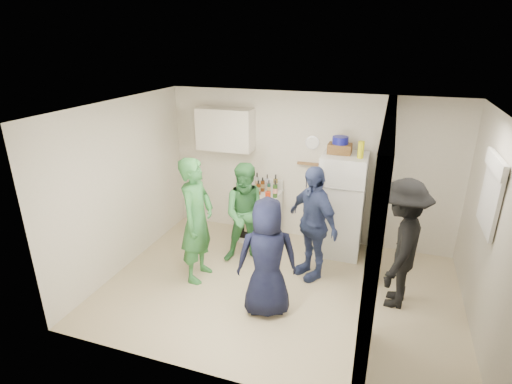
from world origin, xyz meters
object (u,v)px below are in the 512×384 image
fridge (341,205)px  person_green_center (248,214)px  person_green_left (197,220)px  person_navy (267,258)px  stove (259,216)px  yellow_cup_stack_top (361,150)px  person_denim (312,223)px  wicker_basket (340,149)px  blue_bowl (340,140)px  person_nook (400,244)px

fridge → person_green_center: size_ratio=1.03×
person_green_left → person_navy: size_ratio=1.17×
stove → person_green_left: (-0.44, -1.43, 0.48)m
yellow_cup_stack_top → person_denim: yellow_cup_stack_top is taller
stove → person_denim: size_ratio=0.50×
wicker_basket → person_navy: wicker_basket is taller
stove → person_green_center: (0.08, -0.77, 0.37)m
wicker_basket → blue_bowl: bearing=0.0°
yellow_cup_stack_top → person_navy: size_ratio=0.16×
stove → blue_bowl: blue_bowl is taller
fridge → blue_bowl: blue_bowl is taller
wicker_basket → person_green_center: size_ratio=0.22×
stove → person_green_center: size_ratio=0.53×
person_denim → yellow_cup_stack_top: bearing=94.8°
stove → yellow_cup_stack_top: (1.60, -0.13, 1.34)m
person_green_left → person_navy: 1.25m
blue_bowl → yellow_cup_stack_top: bearing=-25.1°
person_green_center → person_denim: 1.00m
yellow_cup_stack_top → person_green_center: yellow_cup_stack_top is taller
blue_bowl → person_green_left: 2.44m
person_nook → person_green_left: bearing=-76.0°
stove → wicker_basket: 1.82m
fridge → person_navy: 1.95m
wicker_basket → yellow_cup_stack_top: yellow_cup_stack_top is taller
person_denim → person_navy: (-0.35, -1.01, -0.07)m
wicker_basket → person_denim: bearing=-103.0°
fridge → wicker_basket: 0.90m
stove → yellow_cup_stack_top: 2.09m
person_green_center → person_green_left: bearing=-147.8°
person_green_left → person_navy: bearing=-110.9°
person_green_center → stove: bearing=76.6°
person_navy → person_nook: (1.53, 0.71, 0.09)m
person_denim → wicker_basket: bearing=117.6°
wicker_basket → person_green_left: size_ratio=0.19×
wicker_basket → fridge: bearing=-26.6°
fridge → person_denim: bearing=-110.1°
person_green_center → person_nook: person_nook is taller
person_green_left → person_green_center: 0.84m
stove → person_green_left: person_green_left is taller
stove → person_green_left: size_ratio=0.46×
stove → person_nook: person_nook is taller
yellow_cup_stack_top → person_green_left: size_ratio=0.14×
stove → wicker_basket: bearing=0.9°
person_denim → person_navy: 1.08m
stove → blue_bowl: (1.28, 0.02, 1.42)m
wicker_basket → person_navy: (-0.56, -1.89, -0.94)m
fridge → person_green_left: person_green_left is taller
stove → wicker_basket: size_ratio=2.40×
person_green_left → person_green_center: size_ratio=1.14×
stove → wicker_basket: (1.28, 0.02, 1.29)m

